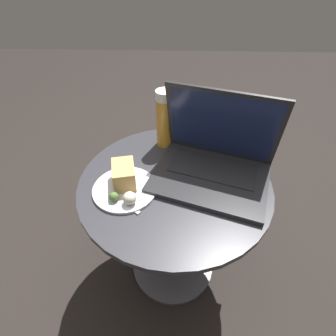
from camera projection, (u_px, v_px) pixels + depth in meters
ground_plane at (173, 265)px, 1.18m from camera, size 6.00×6.00×0.00m
table at (174, 210)px, 0.93m from camera, size 0.61×0.61×0.52m
laptop at (214, 160)px, 0.82m from camera, size 0.42×0.36×0.27m
beer_glass at (165, 119)px, 0.91m from camera, size 0.06×0.06×0.21m
snack_plate at (124, 183)px, 0.79m from camera, size 0.20×0.20×0.08m
fork at (119, 195)px, 0.78m from camera, size 0.13×0.13×0.00m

